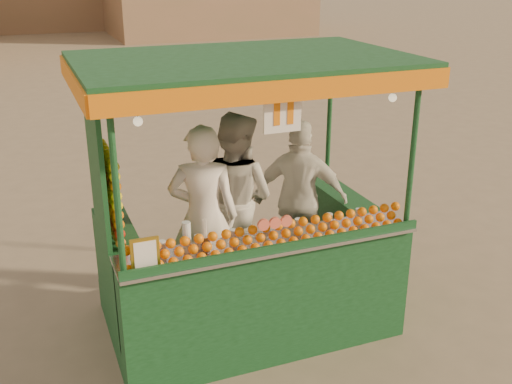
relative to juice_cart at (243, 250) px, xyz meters
name	(u,v)px	position (x,y,z in m)	size (l,w,h in m)	color
ground	(251,321)	(0.11, 0.07, -0.86)	(90.00, 90.00, 0.00)	#6B5F4C
juice_cart	(243,250)	(0.00, 0.00, 0.00)	(2.91, 1.88, 2.64)	#0F3817
vendor_left	(204,217)	(-0.33, 0.14, 0.33)	(0.75, 0.62, 1.77)	white
vendor_middle	(235,199)	(0.09, 0.46, 0.33)	(1.06, 1.09, 1.77)	beige
vendor_right	(300,199)	(0.76, 0.36, 0.27)	(1.03, 0.85, 1.65)	silver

